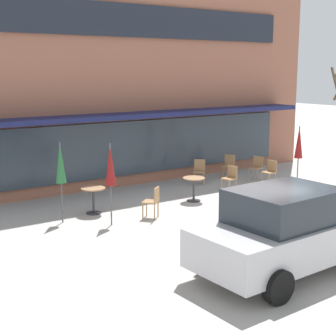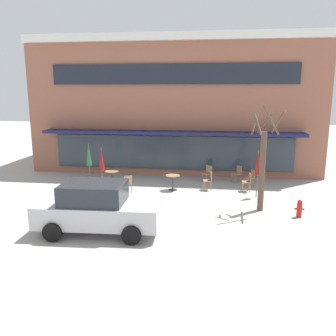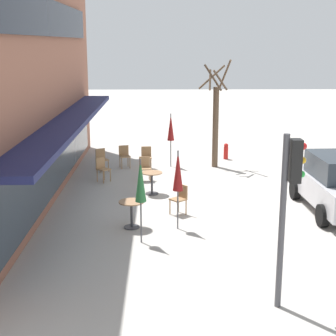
% 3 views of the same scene
% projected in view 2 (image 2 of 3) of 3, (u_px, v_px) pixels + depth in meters
% --- Properties ---
extents(ground_plane, '(80.00, 80.00, 0.00)m').
position_uv_depth(ground_plane, '(155.00, 208.00, 14.85)').
color(ground_plane, '#ADA8A0').
extents(building_facade, '(16.99, 9.10, 7.94)m').
position_uv_depth(building_facade, '(179.00, 104.00, 23.67)').
color(building_facade, '#935B47').
rests_on(building_facade, ground).
extents(cafe_table_near_wall, '(0.70, 0.70, 0.76)m').
position_uv_depth(cafe_table_near_wall, '(112.00, 176.00, 18.39)').
color(cafe_table_near_wall, '#333338').
rests_on(cafe_table_near_wall, ground).
extents(cafe_table_streetside, '(0.70, 0.70, 0.76)m').
position_uv_depth(cafe_table_streetside, '(173.00, 180.00, 17.48)').
color(cafe_table_streetside, '#333338').
rests_on(cafe_table_streetside, ground).
extents(patio_umbrella_green_folded, '(0.28, 0.28, 2.20)m').
position_uv_depth(patio_umbrella_green_folded, '(89.00, 155.00, 18.00)').
color(patio_umbrella_green_folded, '#4C4C51').
rests_on(patio_umbrella_green_folded, ground).
extents(patio_umbrella_cream_folded, '(0.28, 0.28, 2.20)m').
position_uv_depth(patio_umbrella_cream_folded, '(258.00, 163.00, 16.04)').
color(patio_umbrella_cream_folded, '#4C4C51').
rests_on(patio_umbrella_cream_folded, ground).
extents(patio_umbrella_corner_open, '(0.28, 0.28, 2.20)m').
position_uv_depth(patio_umbrella_corner_open, '(102.00, 159.00, 16.94)').
color(patio_umbrella_corner_open, '#4C4C51').
rests_on(patio_umbrella_corner_open, ground).
extents(cafe_chair_0, '(0.56, 0.56, 0.89)m').
position_uv_depth(cafe_chair_0, '(127.00, 183.00, 16.90)').
color(cafe_chair_0, '#9E754C').
rests_on(cafe_chair_0, ground).
extents(cafe_chair_1, '(0.46, 0.46, 0.89)m').
position_uv_depth(cafe_chair_1, '(209.00, 180.00, 17.52)').
color(cafe_chair_1, '#9E754C').
rests_on(cafe_chair_1, ground).
extents(cafe_chair_2, '(0.50, 0.50, 0.89)m').
position_uv_depth(cafe_chair_2, '(251.00, 177.00, 18.13)').
color(cafe_chair_2, '#9E754C').
rests_on(cafe_chair_2, ground).
extents(cafe_chair_3, '(0.43, 0.43, 0.89)m').
position_uv_depth(cafe_chair_3, '(248.00, 181.00, 17.28)').
color(cafe_chair_3, '#9E754C').
rests_on(cafe_chair_3, ground).
extents(cafe_chair_4, '(0.57, 0.57, 0.89)m').
position_uv_depth(cafe_chair_4, '(208.00, 172.00, 19.05)').
color(cafe_chair_4, '#9E754C').
rests_on(cafe_chair_4, ground).
extents(cafe_chair_5, '(0.55, 0.55, 0.89)m').
position_uv_depth(cafe_chair_5, '(237.00, 173.00, 19.04)').
color(cafe_chair_5, '#9E754C').
rests_on(cafe_chair_5, ground).
extents(parked_sedan, '(4.26, 2.14, 1.76)m').
position_uv_depth(parked_sedan, '(98.00, 208.00, 12.19)').
color(parked_sedan, '#B7B7BC').
rests_on(parked_sedan, ground).
extents(street_tree, '(1.25, 1.27, 4.34)m').
position_uv_depth(street_tree, '(263.00, 163.00, 14.22)').
color(street_tree, brown).
rests_on(street_tree, ground).
extents(fire_hydrant, '(0.36, 0.20, 0.71)m').
position_uv_depth(fire_hydrant, '(299.00, 208.00, 13.76)').
color(fire_hydrant, red).
rests_on(fire_hydrant, ground).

